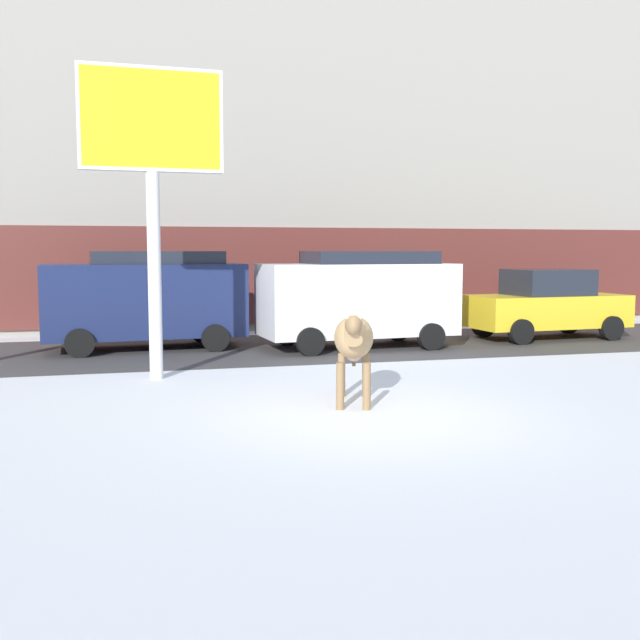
% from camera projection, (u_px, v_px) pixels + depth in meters
% --- Properties ---
extents(ground_plane, '(120.00, 120.00, 0.00)m').
position_uv_depth(ground_plane, '(376.00, 418.00, 10.34)').
color(ground_plane, white).
extents(road_strip, '(60.00, 5.60, 0.01)m').
position_uv_depth(road_strip, '(271.00, 348.00, 17.73)').
color(road_strip, '#423F3F').
rests_on(road_strip, ground).
extents(building_facade, '(44.00, 6.10, 13.00)m').
position_uv_depth(building_facade, '(229.00, 121.00, 23.72)').
color(building_facade, gray).
rests_on(building_facade, ground).
extents(cow_tan, '(1.00, 1.93, 1.54)m').
position_uv_depth(cow_tan, '(354.00, 340.00, 11.23)').
color(cow_tan, tan).
rests_on(cow_tan, ground).
extents(billboard, '(2.53, 0.29, 5.56)m').
position_uv_depth(billboard, '(152.00, 139.00, 13.10)').
color(billboard, silver).
rests_on(billboard, ground).
extents(car_navy_van, '(4.72, 2.36, 2.32)m').
position_uv_depth(car_navy_van, '(146.00, 297.00, 17.43)').
color(car_navy_van, '#19234C').
rests_on(car_navy_van, ground).
extents(car_white_van, '(4.72, 2.36, 2.32)m').
position_uv_depth(car_white_van, '(358.00, 296.00, 17.70)').
color(car_white_van, white).
rests_on(car_white_van, ground).
extents(car_yellow_sedan, '(4.31, 2.20, 1.84)m').
position_uv_depth(car_yellow_sedan, '(547.00, 305.00, 19.57)').
color(car_yellow_sedan, gold).
rests_on(car_yellow_sedan, ground).
extents(pedestrian_near_billboard, '(0.36, 0.24, 1.73)m').
position_uv_depth(pedestrian_near_billboard, '(150.00, 306.00, 19.57)').
color(pedestrian_near_billboard, '#282833').
rests_on(pedestrian_near_billboard, ground).
extents(pedestrian_by_cars, '(0.36, 0.24, 1.73)m').
position_uv_depth(pedestrian_by_cars, '(189.00, 305.00, 19.83)').
color(pedestrian_by_cars, '#282833').
rests_on(pedestrian_by_cars, ground).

